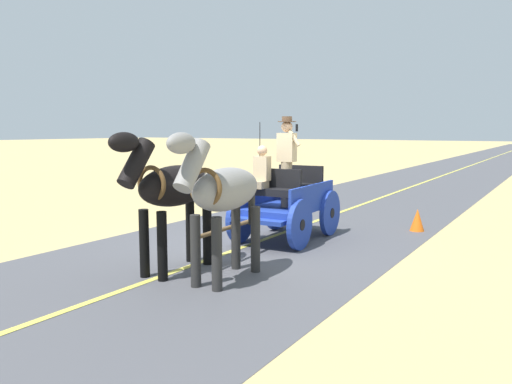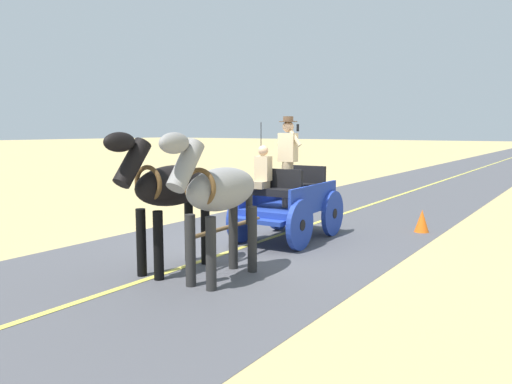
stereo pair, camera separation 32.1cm
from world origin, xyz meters
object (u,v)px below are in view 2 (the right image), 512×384
Objects in this scene: traffic_cone at (422,221)px; horse_near_side at (218,193)px; horse_drawn_carriage at (287,200)px; horse_off_side at (169,189)px.

horse_near_side is at bearing 74.28° from traffic_cone.
traffic_cone is (-2.09, -2.30, -0.57)m from horse_drawn_carriage.
horse_drawn_carriage reaches higher than traffic_cone.
horse_near_side is 4.42× the size of traffic_cone.
horse_near_side reaches higher than traffic_cone.
traffic_cone is at bearing -105.72° from horse_near_side.
traffic_cone is at bearing -132.21° from horse_drawn_carriage.
horse_drawn_carriage is 3.16m from traffic_cone.
horse_near_side is 0.95m from horse_off_side.
horse_near_side and horse_off_side have the same top height.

